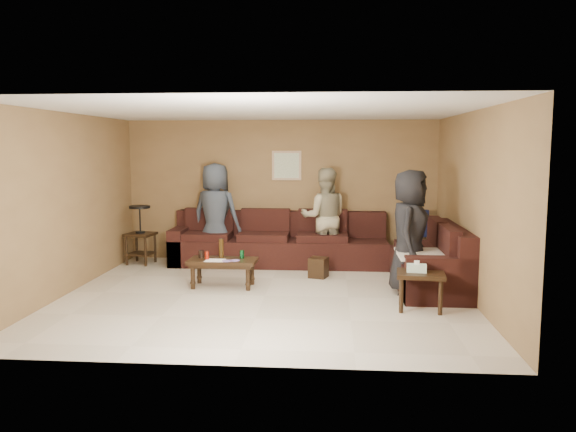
{
  "coord_description": "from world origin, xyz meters",
  "views": [
    {
      "loc": [
        0.89,
        -7.46,
        2.03
      ],
      "look_at": [
        0.25,
        0.85,
        1.0
      ],
      "focal_mm": 35.0,
      "sensor_mm": 36.0,
      "label": 1
    }
  ],
  "objects_px": {
    "side_table_right": "(420,277)",
    "waste_bin": "(318,267)",
    "person_right": "(410,232)",
    "coffee_table": "(223,263)",
    "sectional_sofa": "(326,253)",
    "end_table_left": "(140,233)",
    "person_middle": "(324,217)",
    "person_left": "(216,214)"
  },
  "relations": [
    {
      "from": "side_table_right",
      "to": "waste_bin",
      "type": "xyz_separation_m",
      "value": [
        -1.3,
        1.66,
        -0.26
      ]
    },
    {
      "from": "waste_bin",
      "to": "person_right",
      "type": "height_order",
      "value": "person_right"
    },
    {
      "from": "waste_bin",
      "to": "person_right",
      "type": "distance_m",
      "value": 1.67
    },
    {
      "from": "coffee_table",
      "to": "waste_bin",
      "type": "relative_size",
      "value": 3.16
    },
    {
      "from": "side_table_right",
      "to": "person_right",
      "type": "bearing_deg",
      "value": 91.65
    },
    {
      "from": "coffee_table",
      "to": "person_right",
      "type": "height_order",
      "value": "person_right"
    },
    {
      "from": "waste_bin",
      "to": "coffee_table",
      "type": "bearing_deg",
      "value": -153.17
    },
    {
      "from": "sectional_sofa",
      "to": "coffee_table",
      "type": "bearing_deg",
      "value": -144.34
    },
    {
      "from": "sectional_sofa",
      "to": "end_table_left",
      "type": "distance_m",
      "value": 3.26
    },
    {
      "from": "end_table_left",
      "to": "person_middle",
      "type": "relative_size",
      "value": 0.61
    },
    {
      "from": "sectional_sofa",
      "to": "side_table_right",
      "type": "xyz_separation_m",
      "value": [
        1.19,
        -2.03,
        0.09
      ]
    },
    {
      "from": "waste_bin",
      "to": "person_middle",
      "type": "height_order",
      "value": "person_middle"
    },
    {
      "from": "sectional_sofa",
      "to": "coffee_table",
      "type": "relative_size",
      "value": 4.69
    },
    {
      "from": "sectional_sofa",
      "to": "end_table_left",
      "type": "relative_size",
      "value": 4.56
    },
    {
      "from": "person_left",
      "to": "person_middle",
      "type": "bearing_deg",
      "value": -164.55
    },
    {
      "from": "side_table_right",
      "to": "person_middle",
      "type": "height_order",
      "value": "person_middle"
    },
    {
      "from": "end_table_left",
      "to": "person_right",
      "type": "bearing_deg",
      "value": -20.18
    },
    {
      "from": "sectional_sofa",
      "to": "waste_bin",
      "type": "xyz_separation_m",
      "value": [
        -0.11,
        -0.37,
        -0.17
      ]
    },
    {
      "from": "coffee_table",
      "to": "side_table_right",
      "type": "bearing_deg",
      "value": -19.82
    },
    {
      "from": "sectional_sofa",
      "to": "end_table_left",
      "type": "xyz_separation_m",
      "value": [
        -3.22,
        0.43,
        0.21
      ]
    },
    {
      "from": "end_table_left",
      "to": "side_table_right",
      "type": "xyz_separation_m",
      "value": [
        4.42,
        -2.46,
        -0.12
      ]
    },
    {
      "from": "person_middle",
      "to": "coffee_table",
      "type": "bearing_deg",
      "value": 44.22
    },
    {
      "from": "waste_bin",
      "to": "person_left",
      "type": "relative_size",
      "value": 0.18
    },
    {
      "from": "person_right",
      "to": "end_table_left",
      "type": "bearing_deg",
      "value": 84.91
    },
    {
      "from": "waste_bin",
      "to": "sectional_sofa",
      "type": "bearing_deg",
      "value": 73.55
    },
    {
      "from": "side_table_right",
      "to": "person_right",
      "type": "height_order",
      "value": "person_right"
    },
    {
      "from": "coffee_table",
      "to": "person_middle",
      "type": "bearing_deg",
      "value": 47.49
    },
    {
      "from": "coffee_table",
      "to": "person_left",
      "type": "distance_m",
      "value": 1.71
    },
    {
      "from": "end_table_left",
      "to": "waste_bin",
      "type": "distance_m",
      "value": 3.24
    },
    {
      "from": "sectional_sofa",
      "to": "waste_bin",
      "type": "height_order",
      "value": "sectional_sofa"
    },
    {
      "from": "person_left",
      "to": "person_middle",
      "type": "xyz_separation_m",
      "value": [
        1.87,
        0.01,
        -0.04
      ]
    },
    {
      "from": "waste_bin",
      "to": "person_right",
      "type": "relative_size",
      "value": 0.18
    },
    {
      "from": "sectional_sofa",
      "to": "end_table_left",
      "type": "bearing_deg",
      "value": 172.4
    },
    {
      "from": "sectional_sofa",
      "to": "side_table_right",
      "type": "distance_m",
      "value": 2.36
    },
    {
      "from": "waste_bin",
      "to": "person_middle",
      "type": "relative_size",
      "value": 0.19
    },
    {
      "from": "coffee_table",
      "to": "person_middle",
      "type": "xyz_separation_m",
      "value": [
        1.46,
        1.59,
        0.49
      ]
    },
    {
      "from": "person_right",
      "to": "waste_bin",
      "type": "bearing_deg",
      "value": 72.61
    },
    {
      "from": "end_table_left",
      "to": "person_middle",
      "type": "bearing_deg",
      "value": 1.62
    },
    {
      "from": "sectional_sofa",
      "to": "side_table_right",
      "type": "height_order",
      "value": "sectional_sofa"
    },
    {
      "from": "sectional_sofa",
      "to": "side_table_right",
      "type": "relative_size",
      "value": 7.37
    },
    {
      "from": "side_table_right",
      "to": "person_left",
      "type": "xyz_separation_m",
      "value": [
        -3.1,
        2.54,
        0.46
      ]
    },
    {
      "from": "sectional_sofa",
      "to": "waste_bin",
      "type": "bearing_deg",
      "value": -106.45
    }
  ]
}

